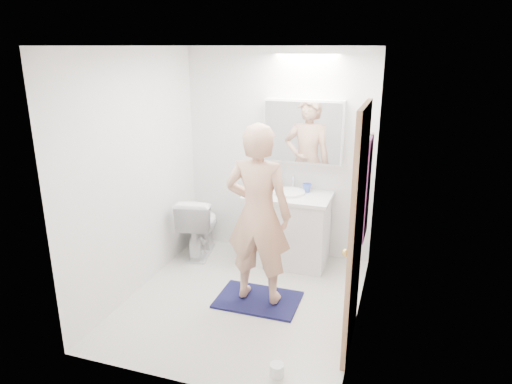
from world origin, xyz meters
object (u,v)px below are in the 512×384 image
at_px(toilet_paper_roll, 277,370).
at_px(toilet, 199,225).
at_px(vanity_cabinet, 287,230).
at_px(person, 258,215).
at_px(medicine_cabinet, 304,131).
at_px(toothbrush_cup, 307,188).
at_px(soap_bottle_b, 276,181).
at_px(soap_bottle_a, 266,178).

bearing_deg(toilet_paper_roll, toilet, 129.15).
xyz_separation_m(vanity_cabinet, person, (-0.05, -0.94, 0.52)).
xyz_separation_m(medicine_cabinet, toothbrush_cup, (0.07, -0.05, -0.63)).
xyz_separation_m(soap_bottle_b, toothbrush_cup, (0.37, -0.02, -0.05)).
bearing_deg(medicine_cabinet, toothbrush_cup, -35.15).
bearing_deg(toothbrush_cup, soap_bottle_b, 176.87).
bearing_deg(medicine_cabinet, vanity_cabinet, -116.71).
distance_m(soap_bottle_b, toilet_paper_roll, 2.35).
bearing_deg(medicine_cabinet, soap_bottle_a, -171.68).
distance_m(toilet, soap_bottle_a, 0.98).
distance_m(person, soap_bottle_b, 1.13).
height_order(vanity_cabinet, soap_bottle_b, soap_bottle_b).
bearing_deg(person, toothbrush_cup, -101.40).
xyz_separation_m(medicine_cabinet, toilet_paper_roll, (0.31, -2.13, -1.45)).
xyz_separation_m(vanity_cabinet, soap_bottle_a, (-0.30, 0.15, 0.56)).
bearing_deg(person, vanity_cabinet, -92.80).
height_order(medicine_cabinet, person, medicine_cabinet).
xyz_separation_m(vanity_cabinet, toilet, (-1.05, -0.11, -0.02)).
xyz_separation_m(medicine_cabinet, toilet, (-1.16, -0.33, -1.13)).
bearing_deg(person, soap_bottle_a, -76.66).
relative_size(vanity_cabinet, soap_bottle_a, 3.59).
xyz_separation_m(person, soap_bottle_b, (-0.14, 1.12, 0.01)).
xyz_separation_m(toilet, toilet_paper_roll, (1.47, -1.81, -0.32)).
distance_m(person, toothbrush_cup, 1.13).
xyz_separation_m(person, soap_bottle_a, (-0.26, 1.09, 0.04)).
height_order(medicine_cabinet, soap_bottle_a, medicine_cabinet).
relative_size(soap_bottle_a, soap_bottle_b, 1.34).
bearing_deg(toilet, toothbrush_cup, -177.90).
relative_size(medicine_cabinet, person, 0.51).
bearing_deg(toilet_paper_roll, toothbrush_cup, 96.64).
xyz_separation_m(vanity_cabinet, medicine_cabinet, (0.11, 0.21, 1.11)).
bearing_deg(person, toilet, -39.33).
bearing_deg(person, soap_bottle_b, -82.71).
relative_size(medicine_cabinet, toothbrush_cup, 8.55).
bearing_deg(vanity_cabinet, person, -92.92).
bearing_deg(soap_bottle_a, toilet_paper_roll, -70.76).
height_order(medicine_cabinet, toilet, medicine_cabinet).
relative_size(vanity_cabinet, person, 0.52).
relative_size(toilet, soap_bottle_b, 3.93).
height_order(person, toothbrush_cup, person).
bearing_deg(toilet, medicine_cabinet, -174.84).
xyz_separation_m(medicine_cabinet, soap_bottle_a, (-0.41, -0.06, -0.55)).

